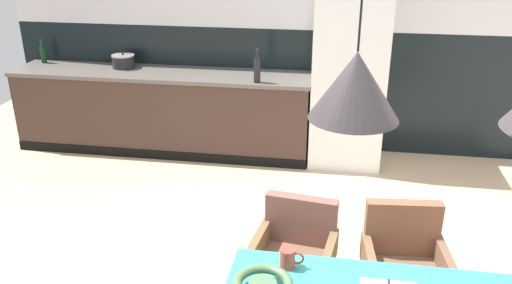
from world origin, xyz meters
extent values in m
cube|color=black|center=(0.00, 2.81, 0.66)|extent=(6.59, 0.12, 1.31)
cube|color=#3B2A24|center=(-1.56, 2.45, 0.42)|extent=(3.18, 0.60, 0.84)
cube|color=#5E5852|center=(-1.56, 2.45, 0.86)|extent=(3.21, 0.63, 0.04)
cube|color=black|center=(-1.56, 2.15, 0.05)|extent=(3.18, 0.01, 0.10)
cube|color=silver|center=(0.41, 2.45, 1.00)|extent=(0.72, 0.60, 2.00)
cube|color=brown|center=(0.10, -0.03, 0.41)|extent=(0.54, 0.52, 0.06)
cube|color=brown|center=(0.13, 0.17, 0.60)|extent=(0.46, 0.14, 0.33)
cube|color=brown|center=(0.32, -0.06, 0.51)|extent=(0.11, 0.42, 0.14)
cube|color=brown|center=(-0.11, 0.00, 0.51)|extent=(0.11, 0.42, 0.14)
cylinder|color=black|center=(0.33, 0.13, 0.19)|extent=(0.02, 0.02, 0.38)
cylinder|color=black|center=(-0.07, 0.19, 0.19)|extent=(0.02, 0.02, 0.38)
cube|color=brown|center=(0.77, -0.05, 0.41)|extent=(0.52, 0.50, 0.06)
cube|color=brown|center=(0.76, 0.15, 0.62)|extent=(0.46, 0.12, 0.36)
cube|color=brown|center=(0.99, -0.03, 0.51)|extent=(0.09, 0.42, 0.14)
cube|color=brown|center=(0.56, -0.07, 0.51)|extent=(0.09, 0.42, 0.14)
cylinder|color=black|center=(0.56, 0.12, 0.19)|extent=(0.02, 0.02, 0.38)
torus|color=#4E704B|center=(0.02, -0.77, 0.81)|extent=(0.29, 0.29, 0.05)
cylinder|color=#B23D33|center=(0.12, -0.54, 0.81)|extent=(0.08, 0.08, 0.10)
torus|color=#B23D33|center=(0.17, -0.54, 0.81)|extent=(0.07, 0.01, 0.07)
cylinder|color=black|center=(-2.01, 2.56, 0.94)|extent=(0.24, 0.24, 0.13)
cylinder|color=gray|center=(-2.01, 2.56, 1.01)|extent=(0.25, 0.25, 0.01)
sphere|color=black|center=(-2.01, 2.56, 1.03)|extent=(0.02, 0.02, 0.02)
cylinder|color=black|center=(-0.48, 2.23, 1.01)|extent=(0.07, 0.07, 0.25)
cylinder|color=black|center=(-0.48, 2.23, 1.18)|extent=(0.03, 0.03, 0.09)
cylinder|color=#0F3319|center=(-2.98, 2.61, 0.97)|extent=(0.06, 0.06, 0.19)
cylinder|color=#0F3319|center=(-2.98, 2.61, 1.10)|extent=(0.03, 0.03, 0.08)
cone|color=#363031|center=(0.37, -0.90, 1.82)|extent=(0.33, 0.33, 0.25)
camera|label=1|loc=(0.31, -2.72, 2.36)|focal=36.84mm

